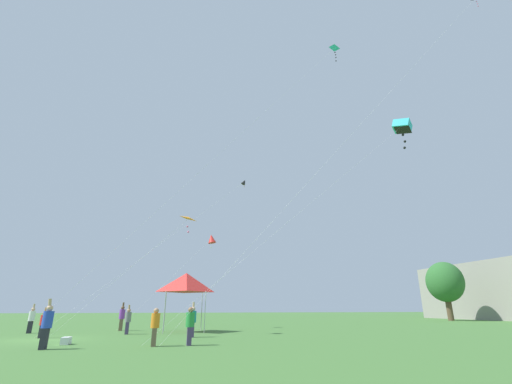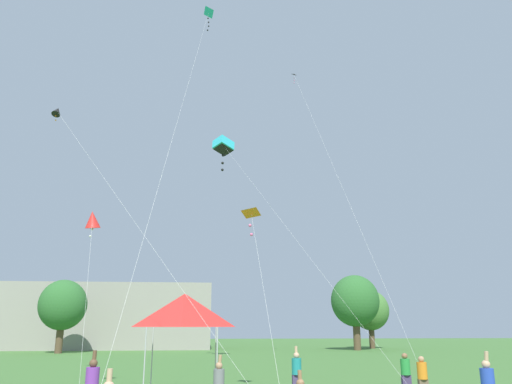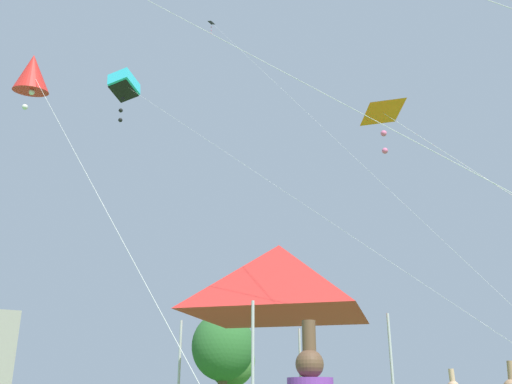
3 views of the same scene
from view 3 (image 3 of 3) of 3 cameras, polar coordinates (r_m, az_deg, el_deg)
The scene contains 7 objects.
tree_near_right at distance 56.22m, azimuth -3.30°, elevation -15.18°, with size 6.08×5.48×9.18m.
tree_far_right at distance 62.12m, azimuth -2.47°, elevation -16.55°, with size 5.06×4.56×7.64m.
festival_tent at distance 11.13m, azimuth 2.36°, elevation -8.83°, with size 3.13×3.13×4.21m.
kite_cyan_box_2 at distance 34.34m, azimuth -13.05°, elevation 10.32°, with size 8.19×22.85×19.12m.
kite_orange_delta_3 at distance 14.07m, azimuth 12.61°, elevation 7.72°, with size 0.93×8.28×8.07m.
kite_red_diamond_4 at distance 13.23m, azimuth -21.46°, elevation 10.98°, with size 2.23×7.85×8.34m.
kite_black_delta_5 at distance 43.27m, azimuth -3.90°, elevation 16.04°, with size 1.20×25.12×28.03m.
Camera 3 is at (-10.44, -1.49, 1.38)m, focal length 40.00 mm.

